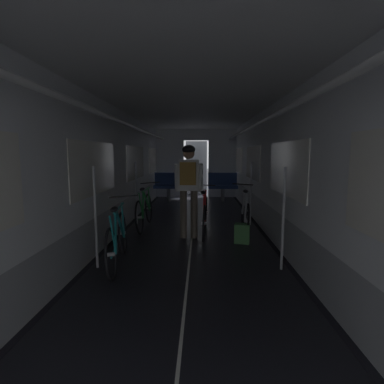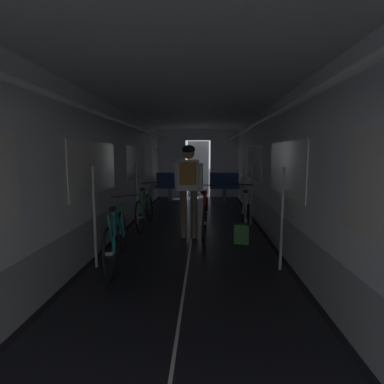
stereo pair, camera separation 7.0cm
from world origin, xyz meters
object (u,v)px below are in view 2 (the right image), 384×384
bicycle_red_in_aisle (205,215)px  backpack_on_floor (242,234)px  person_cyclist_aisle (189,181)px  bench_seat_far_left (170,184)px  bicycle_teal (116,239)px  bench_seat_far_right (224,184)px  bicycle_silver (245,214)px  bicycle_green (145,210)px

bicycle_red_in_aisle → backpack_on_floor: (0.65, -0.56, -0.21)m
person_cyclist_aisle → bicycle_red_in_aisle: 0.80m
bench_seat_far_left → bicycle_teal: 5.90m
bicycle_teal → bicycle_red_in_aisle: 2.11m
bicycle_teal → bench_seat_far_right: bearing=72.2°
bench_seat_far_right → person_cyclist_aisle: 4.59m
bench_seat_far_right → backpack_on_floor: 4.77m
bench_seat_far_right → bicycle_silver: size_ratio=0.58×
bicycle_green → person_cyclist_aisle: 1.39m
bicycle_teal → bicycle_red_in_aisle: (1.25, 1.70, 0.00)m
bench_seat_far_left → bicycle_silver: bench_seat_far_left is taller
bench_seat_far_left → bench_seat_far_right: 1.80m
bicycle_silver → person_cyclist_aisle: 1.38m
bench_seat_far_right → person_cyclist_aisle: bearing=-102.1°
bicycle_silver → bicycle_green: bearing=172.3°
bench_seat_far_left → bicycle_green: size_ratio=0.58×
backpack_on_floor → bench_seat_far_left: bearing=110.8°
bicycle_green → backpack_on_floor: bearing=-27.9°
person_cyclist_aisle → bicycle_red_in_aisle: (0.31, 0.27, -0.69)m
bench_seat_far_left → bicycle_teal: bench_seat_far_left is taller
bench_seat_far_right → backpack_on_floor: bearing=-90.0°
bicycle_green → backpack_on_floor: size_ratio=4.97×
bicycle_green → bench_seat_far_left: bearing=88.1°
bicycle_green → bicycle_teal: bearing=-89.4°
bicycle_teal → backpack_on_floor: size_ratio=4.96×
person_cyclist_aisle → bicycle_red_in_aisle: person_cyclist_aisle is taller
bicycle_green → bicycle_teal: (0.02, -2.17, 0.00)m
bicycle_silver → backpack_on_floor: bicycle_silver is taller
bench_seat_far_left → person_cyclist_aisle: 4.57m
bicycle_silver → bicycle_teal: 2.79m
bench_seat_far_right → bicycle_red_in_aisle: (-0.65, -4.20, -0.18)m
bicycle_teal → backpack_on_floor: 2.23m
bicycle_green → bicycle_red_in_aisle: bicycle_green is taller
bench_seat_far_left → bicycle_teal: bearing=-90.9°
bicycle_teal → person_cyclist_aisle: (0.94, 1.44, 0.69)m
bench_seat_far_left → backpack_on_floor: size_ratio=2.89×
bench_seat_far_right → bicycle_silver: bearing=-87.7°
bicycle_red_in_aisle → bench_seat_far_left: bearing=105.3°
bicycle_silver → person_cyclist_aisle: (-1.11, -0.45, 0.69)m
bicycle_silver → bicycle_teal: (-2.06, -1.89, -0.00)m
bicycle_teal → bicycle_red_in_aisle: bearing=53.7°
person_cyclist_aisle → backpack_on_floor: size_ratio=5.09×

